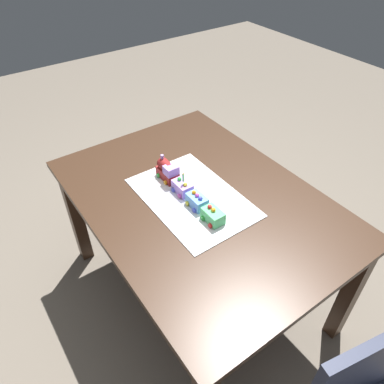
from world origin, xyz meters
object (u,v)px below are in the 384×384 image
object	(u,v)px
cake_car_flatbed_sky_blue	(197,201)
cake_car_caboose_mint_green	(213,216)
birthday_candle	(183,177)
cake_locomotive	(168,171)
dining_table	(199,214)
cake_car_gondola_lavender	(182,187)

from	to	relation	value
cake_car_flatbed_sky_blue	cake_car_caboose_mint_green	xyz separation A→B (m)	(0.12, 0.00, -0.00)
cake_car_flatbed_sky_blue	birthday_candle	xyz separation A→B (m)	(-0.11, 0.00, 0.07)
cake_locomotive	cake_car_caboose_mint_green	world-z (taller)	cake_locomotive
cake_car_caboose_mint_green	cake_car_flatbed_sky_blue	bearing A→B (deg)	180.00
cake_car_caboose_mint_green	birthday_candle	size ratio (longest dim) A/B	1.89
dining_table	cake_locomotive	distance (m)	0.26
cake_locomotive	birthday_candle	bearing A→B (deg)	-0.00
cake_car_caboose_mint_green	cake_locomotive	bearing A→B (deg)	180.00
birthday_candle	cake_car_gondola_lavender	bearing A→B (deg)	-180.00
cake_car_gondola_lavender	cake_car_flatbed_sky_blue	xyz separation A→B (m)	(0.12, 0.00, 0.00)
cake_car_caboose_mint_green	birthday_candle	distance (m)	0.24
cake_locomotive	cake_car_gondola_lavender	size ratio (longest dim) A/B	1.40
dining_table	cake_car_caboose_mint_green	distance (m)	0.22
dining_table	cake_car_caboose_mint_green	world-z (taller)	cake_car_caboose_mint_green
birthday_candle	cake_car_caboose_mint_green	bearing A→B (deg)	-0.00
cake_car_flatbed_sky_blue	birthday_candle	distance (m)	0.13
cake_car_gondola_lavender	cake_car_flatbed_sky_blue	size ratio (longest dim) A/B	1.00
dining_table	cake_car_caboose_mint_green	bearing A→B (deg)	-16.15
cake_car_gondola_lavender	birthday_candle	distance (m)	0.07
cake_locomotive	birthday_candle	distance (m)	0.15
cake_car_caboose_mint_green	birthday_candle	bearing A→B (deg)	180.00
cake_car_flatbed_sky_blue	birthday_candle	world-z (taller)	birthday_candle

